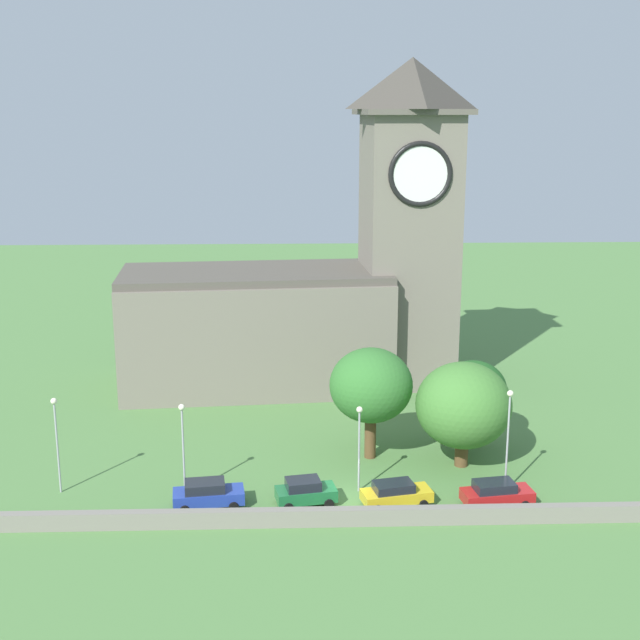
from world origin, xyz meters
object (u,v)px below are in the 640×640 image
object	(u,v)px
car_green	(305,492)
streetlamp_west_end	(56,430)
tree_by_tower	(463,405)
car_red	(496,493)
car_yellow	(396,493)
tree_riverside_east	(474,390)
car_blue	(208,494)
tree_riverside_west	(371,386)
streetlamp_central	(359,434)
streetlamp_west_mid	(183,435)
church	(317,286)
streetlamp_east_mid	(508,425)

from	to	relation	value
car_green	streetlamp_west_end	size ratio (longest dim) A/B	0.62
tree_by_tower	car_red	bearing A→B (deg)	-80.93
car_yellow	tree_riverside_east	world-z (taller)	tree_riverside_east
car_blue	tree_riverside_west	distance (m)	14.98
streetlamp_west_end	tree_riverside_east	distance (m)	31.45
streetlamp_central	tree_riverside_west	size ratio (longest dim) A/B	0.72
streetlamp_west_mid	tree_riverside_east	distance (m)	23.31
tree_by_tower	car_blue	bearing A→B (deg)	-161.37
church	car_yellow	xyz separation A→B (m)	(4.50, -26.65, -8.85)
car_green	tree_riverside_west	xyz separation A→B (m)	(5.12, 7.86, 4.87)
streetlamp_west_mid	streetlamp_east_mid	distance (m)	22.35
church	tree_riverside_west	xyz separation A→B (m)	(3.51, -18.49, -3.89)
car_green	tree_riverside_west	distance (m)	10.57
tree_by_tower	tree_riverside_east	world-z (taller)	tree_by_tower
streetlamp_west_end	tree_riverside_west	world-z (taller)	tree_riverside_west
streetlamp_east_mid	tree_riverside_west	world-z (taller)	tree_riverside_west
car_red	streetlamp_west_mid	size ratio (longest dim) A/B	0.74
car_red	streetlamp_east_mid	xyz separation A→B (m)	(1.11, 2.04, 4.07)
car_yellow	car_green	bearing A→B (deg)	177.23
car_green	tree_by_tower	size ratio (longest dim) A/B	0.54
streetlamp_west_mid	tree_by_tower	world-z (taller)	tree_by_tower
car_blue	tree_by_tower	bearing A→B (deg)	18.63
streetlamp_west_mid	tree_riverside_east	world-z (taller)	tree_riverside_east
car_yellow	streetlamp_east_mid	world-z (taller)	streetlamp_east_mid
car_red	streetlamp_west_end	world-z (taller)	streetlamp_west_end
car_green	tree_riverside_west	size ratio (longest dim) A/B	0.50
tree_riverside_west	streetlamp_west_end	bearing A→B (deg)	-166.31
car_red	streetlamp_west_mid	world-z (taller)	streetlamp_west_mid
streetlamp_central	tree_riverside_east	world-z (taller)	tree_riverside_east
streetlamp_central	streetlamp_west_mid	bearing A→B (deg)	-178.57
car_red	tree_riverside_west	bearing A→B (deg)	132.54
car_red	streetlamp_west_mid	xyz separation A→B (m)	(-21.23, 2.26, 3.62)
car_yellow	streetlamp_west_mid	xyz separation A→B (m)	(-14.44, 1.93, 3.67)
church	car_green	size ratio (longest dim) A/B	7.60
streetlamp_west_end	streetlamp_central	xyz separation A→B (m)	(20.88, -0.51, -0.39)
streetlamp_west_mid	car_blue	bearing A→B (deg)	-45.43
car_yellow	tree_by_tower	world-z (taller)	tree_by_tower
tree_riverside_west	tree_riverside_east	distance (m)	8.66
church	streetlamp_west_end	xyz separation A→B (m)	(-18.71, -23.90, -5.03)
streetlamp_central	church	bearing A→B (deg)	95.06
church	streetlamp_west_mid	xyz separation A→B (m)	(-9.94, -24.71, -5.18)
car_blue	streetlamp_west_mid	size ratio (longest dim) A/B	0.74
car_blue	tree_riverside_west	bearing A→B (deg)	34.37
car_blue	streetlamp_east_mid	world-z (taller)	streetlamp_east_mid
streetlamp_west_mid	tree_by_tower	distance (m)	20.64
church	streetlamp_central	xyz separation A→B (m)	(2.16, -24.41, -5.43)
streetlamp_east_mid	church	bearing A→B (deg)	116.44
streetlamp_west_mid	car_red	bearing A→B (deg)	-6.06
tree_by_tower	tree_riverside_west	bearing A→B (deg)	165.05
streetlamp_west_end	car_yellow	bearing A→B (deg)	-6.74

